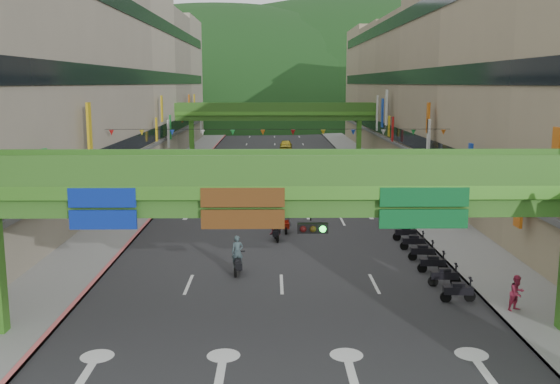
{
  "coord_description": "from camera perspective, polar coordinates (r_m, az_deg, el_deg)",
  "views": [
    {
      "loc": [
        -0.45,
        -16.93,
        9.61
      ],
      "look_at": [
        0.0,
        18.0,
        3.5
      ],
      "focal_mm": 40.0,
      "sensor_mm": 36.0,
      "label": 1
    }
  ],
  "objects": [
    {
      "name": "road_slab",
      "position": [
        67.62,
        -0.35,
        1.76
      ],
      "size": [
        18.0,
        140.0,
        0.02
      ],
      "primitive_type": "cube",
      "color": "#28282B",
      "rests_on": "ground"
    },
    {
      "name": "overpass_near",
      "position": [
        22.79,
        2.76,
        -1.24
      ],
      "size": [
        28.0,
        12.27,
        7.1
      ],
      "color": "#4C9E2D",
      "rests_on": "ground"
    },
    {
      "name": "car_silver",
      "position": [
        55.4,
        -2.7,
        0.63
      ],
      "size": [
        1.55,
        4.14,
        1.35
      ],
      "primitive_type": "imported",
      "rotation": [
        0.0,
        0.0,
        0.03
      ],
      "color": "#B1B3B9",
      "rests_on": "ground"
    },
    {
      "name": "sidewalk_right",
      "position": [
        68.57,
        8.89,
        1.81
      ],
      "size": [
        4.0,
        140.0,
        0.15
      ],
      "primitive_type": "cube",
      "color": "gray",
      "rests_on": "ground"
    },
    {
      "name": "scooter_rider_mid",
      "position": [
        38.42,
        -0.31,
        -2.79
      ],
      "size": [
        0.99,
        1.6,
        2.22
      ],
      "color": "black",
      "rests_on": "ground"
    },
    {
      "name": "scooter_rider_left",
      "position": [
        49.0,
        -9.0,
        -0.21
      ],
      "size": [
        1.12,
        1.6,
        2.17
      ],
      "color": "gray",
      "rests_on": "ground"
    },
    {
      "name": "bunting_string",
      "position": [
        47.08,
        -0.19,
        5.47
      ],
      "size": [
        26.0,
        0.36,
        0.47
      ],
      "color": "black",
      "rests_on": "ground"
    },
    {
      "name": "curb_left",
      "position": [
        68.16,
        -8.03,
        1.8
      ],
      "size": [
        0.2,
        140.0,
        0.18
      ],
      "primitive_type": "cube",
      "color": "#CC5959",
      "rests_on": "ground"
    },
    {
      "name": "car_yellow",
      "position": [
        90.41,
        0.54,
        4.29
      ],
      "size": [
        1.91,
        4.41,
        1.48
      ],
      "primitive_type": "imported",
      "rotation": [
        0.0,
        0.0,
        -0.04
      ],
      "color": "gold",
      "rests_on": "ground"
    },
    {
      "name": "pedestrian_dark",
      "position": [
        43.12,
        16.35,
        -2.08
      ],
      "size": [
        1.12,
        0.49,
        1.89
      ],
      "primitive_type": "imported",
      "rotation": [
        0.0,
        0.0,
        -0.02
      ],
      "color": "black",
      "rests_on": "ground"
    },
    {
      "name": "parked_scooter_row",
      "position": [
        34.15,
        13.35,
        -5.79
      ],
      "size": [
        1.6,
        11.55,
        1.08
      ],
      "color": "black",
      "rests_on": "ground"
    },
    {
      "name": "pedestrian_red",
      "position": [
        28.39,
        20.84,
        -8.91
      ],
      "size": [
        0.93,
        0.86,
        1.53
      ],
      "primitive_type": "imported",
      "rotation": [
        0.0,
        0.0,
        0.49
      ],
      "color": "#C73154",
      "rests_on": "ground"
    },
    {
      "name": "building_row_left",
      "position": [
        69.44,
        -16.4,
        9.4
      ],
      "size": [
        12.8,
        95.0,
        19.0
      ],
      "color": "#9E937F",
      "rests_on": "ground"
    },
    {
      "name": "hill_right",
      "position": [
        198.8,
        6.67,
        7.09
      ],
      "size": [
        208.0,
        176.0,
        128.0
      ],
      "primitive_type": "ellipsoid",
      "color": "#1C4419",
      "rests_on": "ground"
    },
    {
      "name": "hill_left",
      "position": [
        177.79,
        -5.47,
        6.78
      ],
      "size": [
        168.0,
        140.0,
        112.0
      ],
      "primitive_type": "ellipsoid",
      "color": "#1C4419",
      "rests_on": "ground"
    },
    {
      "name": "sidewalk_left",
      "position": [
        68.43,
        -9.6,
        1.77
      ],
      "size": [
        4.0,
        140.0,
        0.15
      ],
      "primitive_type": "cube",
      "color": "gray",
      "rests_on": "ground"
    },
    {
      "name": "scooter_rider_near",
      "position": [
        31.89,
        -3.91,
        -5.9
      ],
      "size": [
        0.69,
        1.6,
        2.0
      ],
      "color": "black",
      "rests_on": "ground"
    },
    {
      "name": "scooter_rider_far",
      "position": [
        40.5,
        0.56,
        -2.34
      ],
      "size": [
        0.83,
        1.6,
        2.01
      ],
      "color": "maroon",
      "rests_on": "ground"
    },
    {
      "name": "building_row_right",
      "position": [
        69.68,
        15.63,
        9.44
      ],
      "size": [
        12.8,
        95.0,
        19.0
      ],
      "color": "gray",
      "rests_on": "ground"
    },
    {
      "name": "curb_right",
      "position": [
        68.28,
        7.31,
        1.83
      ],
      "size": [
        0.2,
        140.0,
        0.18
      ],
      "primitive_type": "cube",
      "color": "gray",
      "rests_on": "ground"
    },
    {
      "name": "overpass_far",
      "position": [
        82.04,
        -0.43,
        6.98
      ],
      "size": [
        28.0,
        2.2,
        7.1
      ],
      "color": "#4C9E2D",
      "rests_on": "ground"
    },
    {
      "name": "pedestrian_blue",
      "position": [
        58.98,
        11.66,
        1.17
      ],
      "size": [
        0.94,
        0.84,
        1.7
      ],
      "primitive_type": "imported",
      "rotation": [
        0.0,
        0.0,
        2.61
      ],
      "color": "#2E4451",
      "rests_on": "ground"
    }
  ]
}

